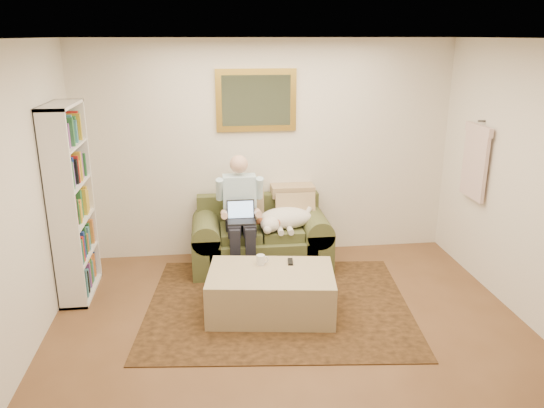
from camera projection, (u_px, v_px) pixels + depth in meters
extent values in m
cube|color=brown|center=(301.00, 366.00, 4.41)|extent=(4.50, 5.00, 0.01)
cube|color=white|center=(307.00, 39.00, 3.62)|extent=(4.50, 5.00, 0.01)
cube|color=white|center=(267.00, 150.00, 6.38)|extent=(4.50, 0.01, 2.60)
cube|color=black|center=(278.00, 304.00, 5.40)|extent=(2.83, 2.36, 0.01)
cube|color=olive|center=(261.00, 251.00, 6.25)|extent=(1.21, 0.78, 0.39)
cube|color=olive|center=(258.00, 210.00, 6.45)|extent=(1.47, 0.17, 0.40)
cube|color=olive|center=(207.00, 250.00, 6.16)|extent=(0.32, 0.78, 0.81)
cube|color=olive|center=(314.00, 244.00, 6.31)|extent=(0.32, 0.78, 0.81)
cube|color=olive|center=(241.00, 233.00, 6.10)|extent=(0.46, 0.52, 0.11)
cube|color=olive|center=(282.00, 231.00, 6.16)|extent=(0.46, 0.52, 0.11)
cube|color=black|center=(241.00, 222.00, 5.87)|extent=(0.31, 0.22, 0.02)
cube|color=black|center=(241.00, 209.00, 5.94)|extent=(0.31, 0.06, 0.21)
cube|color=#99BFF2|center=(241.00, 209.00, 5.94)|extent=(0.28, 0.04, 0.18)
cube|color=tan|center=(271.00, 292.00, 5.19)|extent=(1.31, 0.93, 0.44)
cylinder|color=white|center=(261.00, 260.00, 5.27)|extent=(0.08, 0.08, 0.10)
cube|color=black|center=(290.00, 262.00, 5.33)|extent=(0.07, 0.15, 0.02)
cube|color=gold|center=(256.00, 100.00, 6.16)|extent=(0.94, 0.04, 0.72)
cube|color=gray|center=(256.00, 101.00, 6.14)|extent=(0.80, 0.01, 0.58)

